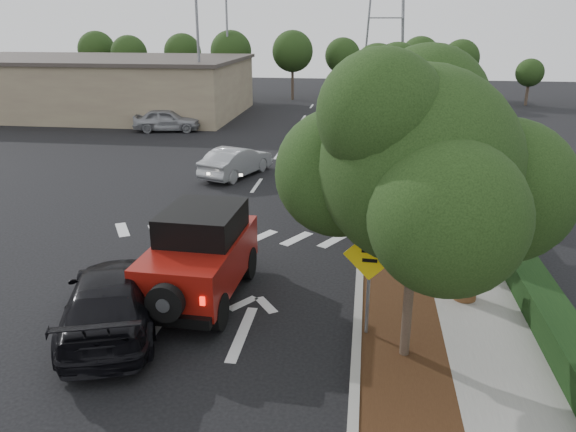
% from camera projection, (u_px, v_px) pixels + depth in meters
% --- Properties ---
extents(ground, '(120.00, 120.00, 0.00)m').
position_uv_depth(ground, '(158.00, 327.00, 13.07)').
color(ground, black).
rests_on(ground, ground).
extents(curb, '(0.20, 70.00, 0.15)m').
position_uv_depth(curb, '(364.00, 188.00, 23.66)').
color(curb, '#9E9B93').
rests_on(curb, ground).
extents(planting_strip, '(1.80, 70.00, 0.12)m').
position_uv_depth(planting_strip, '(388.00, 189.00, 23.54)').
color(planting_strip, black).
rests_on(planting_strip, ground).
extents(sidewalk, '(2.00, 70.00, 0.12)m').
position_uv_depth(sidewalk, '(434.00, 191.00, 23.29)').
color(sidewalk, gray).
rests_on(sidewalk, ground).
extents(hedge, '(0.80, 70.00, 0.80)m').
position_uv_depth(hedge, '(470.00, 184.00, 22.99)').
color(hedge, black).
rests_on(hedge, ground).
extents(commercial_building, '(22.00, 12.00, 4.00)m').
position_uv_depth(commercial_building, '(94.00, 87.00, 42.56)').
color(commercial_building, '#7F6D58').
rests_on(commercial_building, ground).
extents(transmission_tower, '(7.00, 4.00, 28.00)m').
position_uv_depth(transmission_tower, '(382.00, 91.00, 57.16)').
color(transmission_tower, slate).
rests_on(transmission_tower, ground).
extents(street_tree_near, '(3.80, 3.80, 5.92)m').
position_uv_depth(street_tree_near, '(404.00, 358.00, 11.87)').
color(street_tree_near, black).
rests_on(street_tree_near, ground).
extents(street_tree_mid, '(3.20, 3.20, 5.32)m').
position_uv_depth(street_tree_mid, '(392.00, 238.00, 18.41)').
color(street_tree_mid, black).
rests_on(street_tree_mid, ground).
extents(street_tree_far, '(3.40, 3.40, 5.62)m').
position_uv_depth(street_tree_far, '(387.00, 184.00, 24.49)').
color(street_tree_far, black).
rests_on(street_tree_far, ground).
extents(light_pole_a, '(2.00, 0.22, 9.00)m').
position_uv_depth(light_pole_a, '(202.00, 125.00, 38.23)').
color(light_pole_a, slate).
rests_on(light_pole_a, ground).
extents(light_pole_b, '(2.00, 0.22, 9.00)m').
position_uv_depth(light_pole_b, '(230.00, 101.00, 49.58)').
color(light_pole_b, slate).
rests_on(light_pole_b, ground).
extents(red_jeep, '(2.19, 4.59, 2.31)m').
position_uv_depth(red_jeep, '(202.00, 253.00, 14.26)').
color(red_jeep, black).
rests_on(red_jeep, ground).
extents(silver_suv_ahead, '(3.08, 5.55, 1.47)m').
position_uv_depth(silver_suv_ahead, '(332.00, 169.00, 24.03)').
color(silver_suv_ahead, '#B4B6BC').
rests_on(silver_suv_ahead, ground).
extents(black_suv_oncoming, '(3.48, 5.34, 1.44)m').
position_uv_depth(black_suv_oncoming, '(112.00, 299.00, 12.84)').
color(black_suv_oncoming, black).
rests_on(black_suv_oncoming, ground).
extents(silver_sedan_oncoming, '(2.82, 4.34, 1.35)m').
position_uv_depth(silver_sedan_oncoming, '(236.00, 161.00, 25.58)').
color(silver_sedan_oncoming, '#97999E').
rests_on(silver_sedan_oncoming, ground).
extents(parked_suv, '(4.43, 2.35, 1.44)m').
position_uv_depth(parked_suv, '(167.00, 120.00, 35.99)').
color(parked_suv, '#93949A').
rests_on(parked_suv, ground).
extents(speed_hump_sign, '(1.15, 0.12, 2.46)m').
position_uv_depth(speed_hump_sign, '(369.00, 268.00, 12.08)').
color(speed_hump_sign, slate).
rests_on(speed_hump_sign, ground).
extents(terracotta_planter, '(0.73, 0.73, 1.26)m').
position_uv_depth(terracotta_planter, '(467.00, 272.00, 13.92)').
color(terracotta_planter, brown).
rests_on(terracotta_planter, ground).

